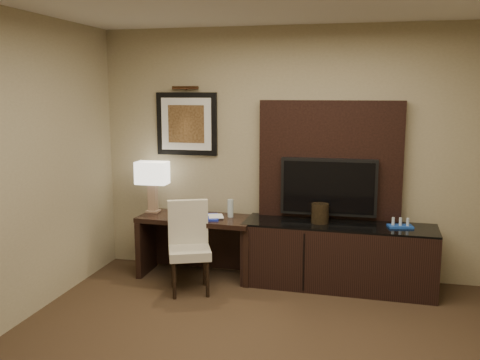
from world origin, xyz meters
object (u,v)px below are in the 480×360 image
(desk, at_px, (197,246))
(tv, at_px, (329,187))
(credenza, at_px, (338,256))
(table_lamp, at_px, (153,187))
(desk_phone, at_px, (180,213))
(ice_bucket, at_px, (320,213))
(minibar_tray, at_px, (400,223))
(water_bottle, at_px, (230,208))
(desk_chair, at_px, (189,251))

(desk, distance_m, tv, 1.56)
(credenza, relative_size, table_lamp, 3.44)
(desk_phone, xyz_separation_m, ice_bucket, (1.50, 0.06, 0.06))
(desk, xyz_separation_m, ice_bucket, (1.32, 0.01, 0.44))
(minibar_tray, bearing_deg, water_bottle, 178.00)
(desk_phone, height_order, minibar_tray, desk_phone)
(water_bottle, bearing_deg, desk, -170.04)
(tv, xyz_separation_m, desk_chair, (-1.32, -0.67, -0.59))
(credenza, xyz_separation_m, ice_bucket, (-0.20, 0.01, 0.44))
(credenza, bearing_deg, tv, 125.75)
(desk, xyz_separation_m, desk_phone, (-0.18, -0.05, 0.38))
(desk, relative_size, credenza, 0.64)
(credenza, bearing_deg, ice_bucket, 178.55)
(table_lamp, xyz_separation_m, water_bottle, (0.91, -0.05, -0.19))
(desk, height_order, water_bottle, water_bottle)
(desk, distance_m, credenza, 1.52)
(table_lamp, height_order, desk_phone, table_lamp)
(desk, bearing_deg, water_bottle, 13.24)
(ice_bucket, bearing_deg, desk_phone, -177.75)
(water_bottle, height_order, minibar_tray, water_bottle)
(ice_bucket, bearing_deg, tv, 68.62)
(tv, height_order, table_lamp, tv)
(desk_chair, xyz_separation_m, desk_phone, (-0.25, 0.44, 0.29))
(tv, xyz_separation_m, water_bottle, (-1.03, -0.13, -0.25))
(desk_chair, bearing_deg, ice_bucket, -0.44)
(table_lamp, distance_m, minibar_tray, 2.68)
(desk_phone, relative_size, water_bottle, 0.96)
(desk_chair, relative_size, desk_phone, 4.64)
(credenza, relative_size, ice_bucket, 9.63)
(credenza, relative_size, desk_phone, 10.63)
(minibar_tray, bearing_deg, desk_chair, -166.73)
(desk, xyz_separation_m, table_lamp, (-0.55, 0.11, 0.62))
(table_lamp, relative_size, desk_phone, 3.09)
(desk_chair, distance_m, desk_phone, 0.58)
(table_lamp, height_order, water_bottle, table_lamp)
(tv, relative_size, water_bottle, 5.21)
(desk, bearing_deg, minibar_tray, 3.33)
(credenza, bearing_deg, desk, -177.74)
(water_bottle, height_order, ice_bucket, ice_bucket)
(desk, distance_m, desk_chair, 0.50)
(table_lamp, xyz_separation_m, desk_phone, (0.37, -0.16, -0.24))
(tv, relative_size, desk_chair, 1.17)
(desk_chair, relative_size, water_bottle, 4.44)
(tv, bearing_deg, table_lamp, -177.64)
(desk_phone, bearing_deg, ice_bucket, -12.57)
(desk, bearing_deg, table_lamp, 172.01)
(credenza, xyz_separation_m, minibar_tray, (0.60, 0.00, 0.38))
(desk_chair, bearing_deg, minibar_tray, -8.71)
(tv, xyz_separation_m, minibar_tray, (0.73, -0.19, -0.31))
(desk_phone, height_order, ice_bucket, ice_bucket)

